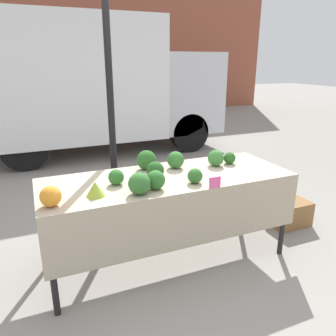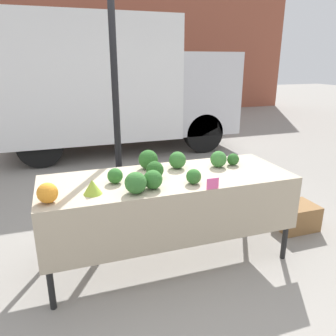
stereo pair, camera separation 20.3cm
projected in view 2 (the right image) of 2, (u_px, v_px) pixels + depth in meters
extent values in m
plane|color=gray|center=(168.00, 258.00, 3.19)|extent=(40.00, 40.00, 0.00)
cube|color=brown|center=(76.00, 30.00, 10.95)|extent=(16.00, 0.60, 5.59)
cylinder|color=black|center=(116.00, 108.00, 3.39)|extent=(0.07, 0.07, 2.74)
cube|color=white|center=(85.00, 78.00, 6.53)|extent=(3.43, 2.07, 2.27)
cube|color=silver|center=(194.00, 91.00, 7.35)|extent=(1.32, 1.90, 1.64)
cylinder|color=black|center=(203.00, 133.00, 6.80)|extent=(0.80, 0.22, 0.80)
cylinder|color=black|center=(176.00, 120.00, 8.31)|extent=(0.80, 0.22, 0.80)
cylinder|color=black|center=(40.00, 145.00, 5.83)|extent=(0.80, 0.22, 0.80)
cylinder|color=black|center=(42.00, 128.00, 7.34)|extent=(0.80, 0.22, 0.80)
cube|color=tan|center=(168.00, 178.00, 2.93)|extent=(2.24, 0.83, 0.03)
cube|color=tan|center=(184.00, 223.00, 2.65)|extent=(2.24, 0.01, 0.47)
cylinder|color=black|center=(48.00, 263.00, 2.42)|extent=(0.05, 0.05, 0.82)
cylinder|color=black|center=(287.00, 220.00, 3.07)|extent=(0.05, 0.05, 0.82)
cylinder|color=black|center=(48.00, 221.00, 3.06)|extent=(0.05, 0.05, 0.82)
cylinder|color=black|center=(247.00, 193.00, 3.71)|extent=(0.05, 0.05, 0.82)
sphere|color=orange|center=(47.00, 193.00, 2.37)|extent=(0.15, 0.15, 0.15)
cone|color=#93B238|center=(92.00, 187.00, 2.53)|extent=(0.15, 0.15, 0.12)
sphere|color=#336B2D|center=(136.00, 183.00, 2.53)|extent=(0.17, 0.17, 0.17)
sphere|color=#387533|center=(218.00, 159.00, 3.17)|extent=(0.16, 0.16, 0.16)
sphere|color=#285B23|center=(233.00, 159.00, 3.23)|extent=(0.12, 0.12, 0.12)
sphere|color=#2D6628|center=(153.00, 180.00, 2.63)|extent=(0.16, 0.16, 0.16)
sphere|color=#2D6628|center=(194.00, 177.00, 2.74)|extent=(0.13, 0.13, 0.13)
sphere|color=#2D6628|center=(115.00, 176.00, 2.75)|extent=(0.13, 0.13, 0.13)
sphere|color=#285B23|center=(148.00, 160.00, 3.11)|extent=(0.19, 0.19, 0.19)
sphere|color=#23511E|center=(155.00, 170.00, 2.86)|extent=(0.15, 0.15, 0.15)
sphere|color=#336B2D|center=(177.00, 160.00, 3.13)|extent=(0.16, 0.16, 0.16)
cube|color=#F45B9E|center=(213.00, 184.00, 2.63)|extent=(0.11, 0.01, 0.09)
cube|color=olive|center=(296.00, 216.00, 3.73)|extent=(0.44, 0.35, 0.29)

